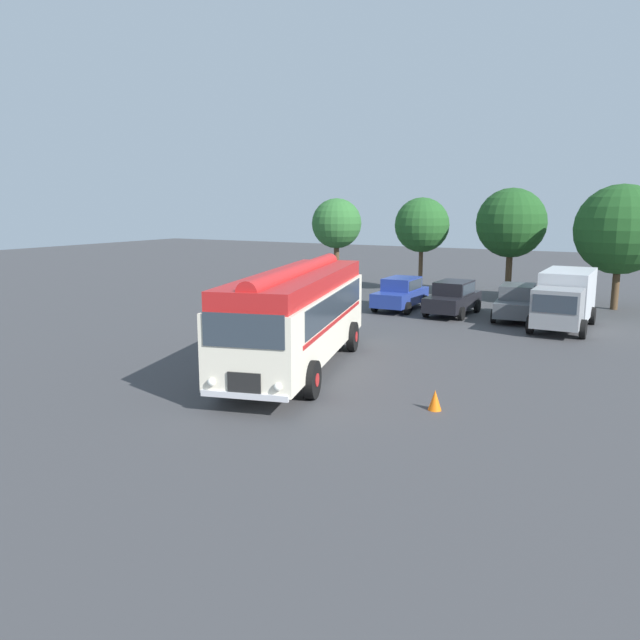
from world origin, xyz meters
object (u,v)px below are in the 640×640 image
at_px(vintage_bus, 297,313).
at_px(car_mid_left, 453,298).
at_px(car_near_left, 401,293).
at_px(traffic_cone, 435,400).
at_px(car_mid_right, 517,302).
at_px(box_van, 565,297).

bearing_deg(vintage_bus, car_mid_left, 84.24).
distance_m(vintage_bus, car_near_left, 12.95).
distance_m(car_mid_left, traffic_cone, 15.13).
relative_size(vintage_bus, car_mid_right, 2.37).
relative_size(car_near_left, box_van, 0.73).
bearing_deg(car_mid_left, traffic_cone, -74.01).
xyz_separation_m(vintage_bus, box_van, (6.62, 11.82, -0.53)).
distance_m(car_mid_left, car_mid_right, 3.07).
bearing_deg(traffic_cone, box_van, 85.07).
xyz_separation_m(car_mid_left, car_mid_right, (3.06, 0.19, 0.00)).
xyz_separation_m(box_van, traffic_cone, (-1.18, -13.70, -1.09)).
relative_size(box_van, traffic_cone, 10.52).
bearing_deg(car_near_left, car_mid_right, 0.23).
height_order(vintage_bus, car_mid_left, vintage_bus).
height_order(vintage_bus, traffic_cone, vintage_bus).
relative_size(vintage_bus, traffic_cone, 18.86).
relative_size(car_mid_right, traffic_cone, 7.95).
height_order(car_mid_left, car_mid_right, same).
bearing_deg(box_van, car_near_left, 173.06).
relative_size(vintage_bus, car_mid_left, 2.46).
height_order(car_mid_left, traffic_cone, car_mid_left).
xyz_separation_m(vintage_bus, car_near_left, (-1.58, 12.81, -1.05)).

